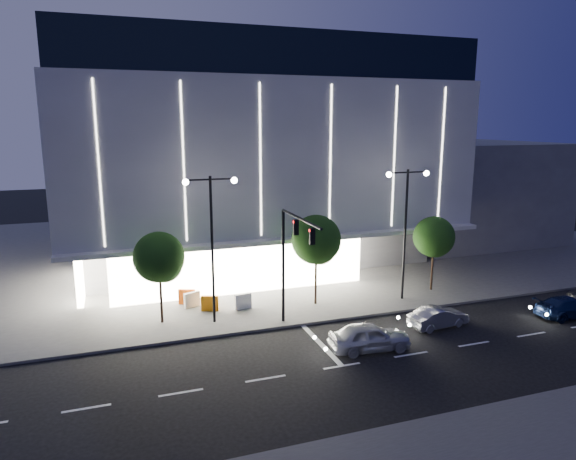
# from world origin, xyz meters

# --- Properties ---
(ground) EXTENTS (160.00, 160.00, 0.00)m
(ground) POSITION_xyz_m (0.00, 0.00, 0.00)
(ground) COLOR black
(ground) RESTS_ON ground
(sidewalk_museum) EXTENTS (70.00, 40.00, 0.15)m
(sidewalk_museum) POSITION_xyz_m (5.00, 24.00, 0.07)
(sidewalk_museum) COLOR #474747
(sidewalk_museum) RESTS_ON ground
(museum) EXTENTS (30.00, 25.80, 18.00)m
(museum) POSITION_xyz_m (2.98, 22.31, 9.27)
(museum) COLOR #4C4C51
(museum) RESTS_ON ground
(annex_building) EXTENTS (16.00, 20.00, 10.00)m
(annex_building) POSITION_xyz_m (26.00, 24.00, 5.00)
(annex_building) COLOR #4C4C51
(annex_building) RESTS_ON ground
(traffic_mast) EXTENTS (0.33, 5.89, 7.07)m
(traffic_mast) POSITION_xyz_m (1.00, 3.34, 5.03)
(traffic_mast) COLOR black
(traffic_mast) RESTS_ON ground
(street_lamp_west) EXTENTS (3.16, 0.36, 9.00)m
(street_lamp_west) POSITION_xyz_m (-3.00, 6.00, 5.96)
(street_lamp_west) COLOR black
(street_lamp_west) RESTS_ON ground
(street_lamp_east) EXTENTS (3.16, 0.36, 9.00)m
(street_lamp_east) POSITION_xyz_m (10.00, 6.00, 5.96)
(street_lamp_east) COLOR black
(street_lamp_east) RESTS_ON ground
(tree_left) EXTENTS (3.02, 3.02, 5.72)m
(tree_left) POSITION_xyz_m (-5.97, 7.02, 4.03)
(tree_left) COLOR black
(tree_left) RESTS_ON ground
(tree_mid) EXTENTS (3.25, 3.25, 6.15)m
(tree_mid) POSITION_xyz_m (4.03, 7.02, 4.33)
(tree_mid) COLOR black
(tree_mid) RESTS_ON ground
(tree_right) EXTENTS (2.91, 2.91, 5.51)m
(tree_right) POSITION_xyz_m (13.03, 7.02, 3.88)
(tree_right) COLOR black
(tree_right) RESTS_ON ground
(car_lead) EXTENTS (4.56, 2.19, 1.50)m
(car_lead) POSITION_xyz_m (4.18, -0.27, 0.75)
(car_lead) COLOR #B9BCC1
(car_lead) RESTS_ON ground
(car_second) EXTENTS (3.87, 1.74, 1.23)m
(car_second) POSITION_xyz_m (9.55, 1.21, 0.62)
(car_second) COLOR #9A9DA1
(car_second) RESTS_ON ground
(car_third) EXTENTS (4.55, 2.06, 1.29)m
(car_third) POSITION_xyz_m (18.31, -0.07, 0.65)
(car_third) COLOR #121F45
(car_third) RESTS_ON ground
(barrier_a) EXTENTS (1.12, 0.61, 1.00)m
(barrier_a) POSITION_xyz_m (-2.92, 7.93, 0.65)
(barrier_a) COLOR orange
(barrier_a) RESTS_ON sidewalk_museum
(barrier_b) EXTENTS (1.11, 0.64, 1.00)m
(barrier_b) POSITION_xyz_m (-3.89, 9.01, 0.65)
(barrier_b) COLOR #BEBEBE
(barrier_b) RESTS_ON sidewalk_museum
(barrier_c) EXTENTS (1.12, 0.63, 1.00)m
(barrier_c) POSITION_xyz_m (-4.13, 9.69, 0.65)
(barrier_c) COLOR #C6460B
(barrier_c) RESTS_ON sidewalk_museum
(barrier_d) EXTENTS (1.12, 0.40, 1.00)m
(barrier_d) POSITION_xyz_m (-0.81, 7.63, 0.65)
(barrier_d) COLOR silver
(barrier_d) RESTS_ON sidewalk_museum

